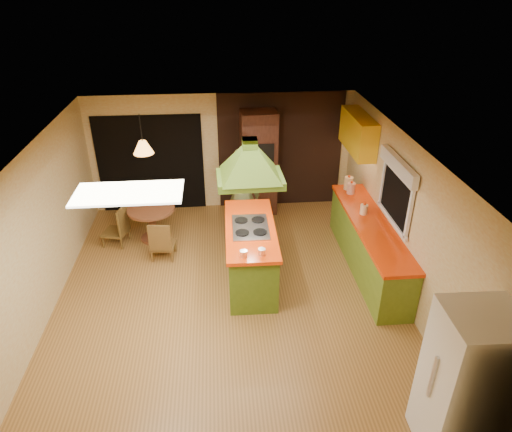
{
  "coord_description": "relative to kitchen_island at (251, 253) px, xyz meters",
  "views": [
    {
      "loc": [
        -0.09,
        -5.89,
        4.7
      ],
      "look_at": [
        0.49,
        0.57,
        1.15
      ],
      "focal_mm": 32.0,
      "sensor_mm": 36.0,
      "label": 1
    }
  ],
  "objects": [
    {
      "name": "ground",
      "position": [
        -0.39,
        -0.47,
        -0.51
      ],
      "size": [
        6.5,
        6.5,
        0.0
      ],
      "primitive_type": "plane",
      "color": "olive",
      "rests_on": "ground"
    },
    {
      "name": "room_walls",
      "position": [
        -0.39,
        -0.47,
        0.74
      ],
      "size": [
        5.5,
        6.5,
        6.5
      ],
      "color": "beige",
      "rests_on": "ground"
    },
    {
      "name": "ceiling_plane",
      "position": [
        -0.39,
        -0.47,
        1.99
      ],
      "size": [
        6.5,
        6.5,
        0.0
      ],
      "primitive_type": "plane",
      "rotation": [
        3.14,
        0.0,
        0.0
      ],
      "color": "silver",
      "rests_on": "room_walls"
    },
    {
      "name": "brick_panel",
      "position": [
        0.86,
        2.76,
        0.74
      ],
      "size": [
        2.64,
        0.03,
        2.5
      ],
      "primitive_type": "cube",
      "color": "#381E14",
      "rests_on": "ground"
    },
    {
      "name": "nook_opening",
      "position": [
        -1.89,
        2.76,
        0.54
      ],
      "size": [
        2.2,
        0.03,
        2.1
      ],
      "primitive_type": "cube",
      "color": "black",
      "rests_on": "ground"
    },
    {
      "name": "right_counter",
      "position": [
        2.06,
        0.13,
        -0.04
      ],
      "size": [
        0.62,
        3.05,
        0.92
      ],
      "color": "olive",
      "rests_on": "ground"
    },
    {
      "name": "upper_cabinets",
      "position": [
        2.18,
        1.73,
        1.44
      ],
      "size": [
        0.34,
        1.4,
        0.7
      ],
      "primitive_type": "cube",
      "color": "yellow",
      "rests_on": "room_walls"
    },
    {
      "name": "window_right",
      "position": [
        2.31,
        -0.07,
        1.27
      ],
      "size": [
        0.12,
        1.35,
        1.06
      ],
      "color": "black",
      "rests_on": "room_walls"
    },
    {
      "name": "fluor_panel",
      "position": [
        -1.49,
        -1.67,
        1.98
      ],
      "size": [
        1.2,
        0.6,
        0.03
      ],
      "primitive_type": "cube",
      "color": "white",
      "rests_on": "ceiling_plane"
    },
    {
      "name": "kitchen_island",
      "position": [
        0.0,
        0.0,
        0.0
      ],
      "size": [
        0.85,
        2.02,
        1.01
      ],
      "rotation": [
        0.0,
        0.0,
        -0.02
      ],
      "color": "#55761D",
      "rests_on": "ground"
    },
    {
      "name": "range_hood",
      "position": [
        0.0,
        0.0,
        1.75
      ],
      "size": [
        1.03,
        0.75,
        0.79
      ],
      "rotation": [
        0.0,
        0.0,
        0.02
      ],
      "color": "#466419",
      "rests_on": "ceiling_plane"
    },
    {
      "name": "man",
      "position": [
        -0.05,
        1.35,
        0.43
      ],
      "size": [
        0.8,
        0.66,
        1.87
      ],
      "primitive_type": "imported",
      "rotation": [
        0.0,
        0.0,
        2.78
      ],
      "color": "#4C4F29",
      "rests_on": "ground"
    },
    {
      "name": "refrigerator",
      "position": [
        1.98,
        -3.29,
        0.41
      ],
      "size": [
        0.78,
        0.74,
        1.84
      ],
      "primitive_type": "cube",
      "rotation": [
        0.0,
        0.0,
        -0.03
      ],
      "color": "white",
      "rests_on": "ground"
    },
    {
      "name": "wall_oven",
      "position": [
        0.37,
        2.47,
        0.6
      ],
      "size": [
        0.75,
        0.62,
        2.2
      ],
      "rotation": [
        0.0,
        0.0,
        0.04
      ],
      "color": "#482317",
      "rests_on": "ground"
    },
    {
      "name": "dining_table",
      "position": [
        -1.79,
        1.44,
        -0.03
      ],
      "size": [
        0.9,
        0.9,
        0.68
      ],
      "rotation": [
        0.0,
        0.0,
        -0.32
      ],
      "color": "brown",
      "rests_on": "ground"
    },
    {
      "name": "chair_left",
      "position": [
        -2.49,
        1.34,
        -0.11
      ],
      "size": [
        0.53,
        0.53,
        0.79
      ],
      "primitive_type": null,
      "rotation": [
        0.0,
        0.0,
        -1.83
      ],
      "color": "brown",
      "rests_on": "ground"
    },
    {
      "name": "chair_near",
      "position": [
        -1.54,
        0.79,
        -0.12
      ],
      "size": [
        0.46,
        0.46,
        0.77
      ],
      "primitive_type": null,
      "rotation": [
        0.0,
        0.0,
        3.04
      ],
      "color": "brown",
      "rests_on": "ground"
    },
    {
      "name": "pendant_lamp",
      "position": [
        -1.79,
        1.44,
        1.39
      ],
      "size": [
        0.46,
        0.46,
        0.23
      ],
      "primitive_type": "cone",
      "rotation": [
        0.0,
        0.0,
        -0.35
      ],
      "color": "#FF9E3F",
      "rests_on": "ceiling_plane"
    },
    {
      "name": "canister_large",
      "position": [
        2.01,
        1.45,
        0.54
      ],
      "size": [
        0.17,
        0.17,
        0.25
      ],
      "primitive_type": "cylinder",
      "rotation": [
        0.0,
        0.0,
        -0.02
      ],
      "color": "beige",
      "rests_on": "right_counter"
    },
    {
      "name": "canister_medium",
      "position": [
        2.01,
        1.26,
        0.52
      ],
      "size": [
        0.19,
        0.19,
        0.21
      ],
      "primitive_type": "cylinder",
      "rotation": [
        0.0,
        0.0,
        -0.3
      ],
      "color": "beige",
      "rests_on": "right_counter"
    },
    {
      "name": "canister_small",
      "position": [
        2.01,
        0.43,
        0.5
      ],
      "size": [
        0.15,
        0.15,
        0.18
      ],
      "primitive_type": "cylinder",
      "rotation": [
        0.0,
        0.0,
        -0.13
      ],
      "color": "#FFF1CD",
      "rests_on": "right_counter"
    }
  ]
}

